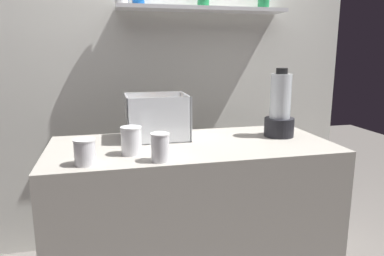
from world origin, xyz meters
TOP-DOWN VIEW (x-y plane):
  - counter at (0.00, 0.00)m, footprint 1.40×0.64m
  - back_wall_unit at (0.01, 0.77)m, footprint 2.60×0.24m
  - carrot_display_bin at (-0.15, 0.15)m, footprint 0.32×0.25m
  - blender_pitcher at (0.50, 0.05)m, footprint 0.16×0.16m
  - juice_cup_carrot_far_left at (-0.50, -0.23)m, footprint 0.09×0.09m
  - juice_cup_pomegranate_left at (-0.31, -0.12)m, footprint 0.09×0.09m
  - juice_cup_mango_middle at (-0.20, -0.25)m, footprint 0.08×0.08m

SIDE VIEW (x-z plane):
  - counter at x=0.00m, z-range 0.00..0.90m
  - juice_cup_carrot_far_left at x=-0.50m, z-range 0.90..1.00m
  - juice_cup_mango_middle at x=-0.20m, z-range 0.89..1.01m
  - juice_cup_pomegranate_left at x=-0.31m, z-range 0.89..1.02m
  - carrot_display_bin at x=-0.15m, z-range 0.86..1.09m
  - blender_pitcher at x=0.50m, z-range 0.86..1.22m
  - back_wall_unit at x=0.01m, z-range 0.01..2.51m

